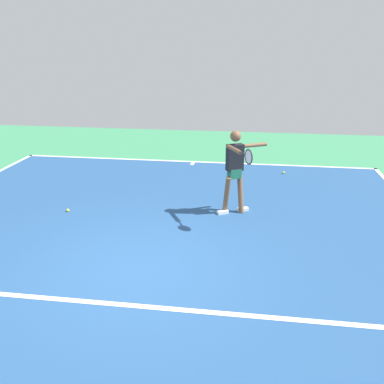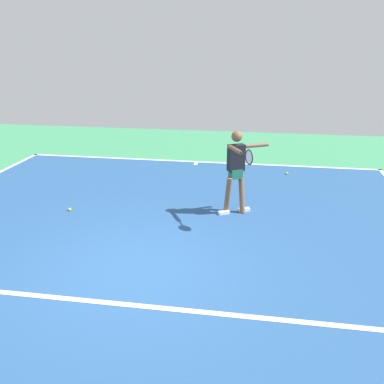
{
  "view_description": "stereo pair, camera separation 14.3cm",
  "coord_description": "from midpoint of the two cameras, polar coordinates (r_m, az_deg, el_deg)",
  "views": [
    {
      "loc": [
        -1.72,
        5.76,
        3.47
      ],
      "look_at": [
        -0.7,
        -1.32,
        0.9
      ],
      "focal_mm": 39.21,
      "sensor_mm": 36.0,
      "label": 1
    },
    {
      "loc": [
        -1.87,
        5.74,
        3.47
      ],
      "look_at": [
        -0.7,
        -1.32,
        0.9
      ],
      "focal_mm": 39.21,
      "sensor_mm": 36.0,
      "label": 2
    }
  ],
  "objects": [
    {
      "name": "tennis_player",
      "position": [
        8.72,
        6.58,
        3.41
      ],
      "size": [
        0.99,
        1.39,
        1.79
      ],
      "rotation": [
        0.0,
        0.0,
        0.5
      ],
      "color": "brown",
      "rests_on": "ground_plane"
    },
    {
      "name": "court_line_centre_mark",
      "position": [
        12.7,
        0.86,
        3.9
      ],
      "size": [
        0.1,
        0.3,
        0.01
      ],
      "primitive_type": "cube",
      "color": "white",
      "rests_on": "ground_plane"
    },
    {
      "name": "tennis_ball_centre_court",
      "position": [
        9.49,
        -15.9,
        -2.29
      ],
      "size": [
        0.07,
        0.07,
        0.07
      ],
      "primitive_type": "sphere",
      "color": "yellow",
      "rests_on": "ground_plane"
    },
    {
      "name": "tennis_ball_by_baseline",
      "position": [
        11.95,
        13.11,
        2.51
      ],
      "size": [
        0.07,
        0.07,
        0.07
      ],
      "primitive_type": "sphere",
      "color": "#C6E53D",
      "rests_on": "ground_plane"
    },
    {
      "name": "court_line_service",
      "position": [
        6.17,
        -9.59,
        -14.73
      ],
      "size": [
        8.08,
        0.1,
        0.01
      ],
      "primitive_type": "cube",
      "color": "white",
      "rests_on": "ground_plane"
    },
    {
      "name": "ground_plane",
      "position": [
        6.95,
        -7.04,
        -10.36
      ],
      "size": [
        22.64,
        22.64,
        0.0
      ],
      "primitive_type": "plane",
      "color": "#388456"
    },
    {
      "name": "court_surface",
      "position": [
        6.95,
        -7.04,
        -10.35
      ],
      "size": [
        10.78,
        13.17,
        0.0
      ],
      "primitive_type": "cube",
      "color": "navy",
      "rests_on": "ground_plane"
    },
    {
      "name": "court_line_baseline_near",
      "position": [
        12.89,
        0.99,
        4.14
      ],
      "size": [
        10.78,
        0.1,
        0.01
      ],
      "primitive_type": "cube",
      "color": "white",
      "rests_on": "ground_plane"
    }
  ]
}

